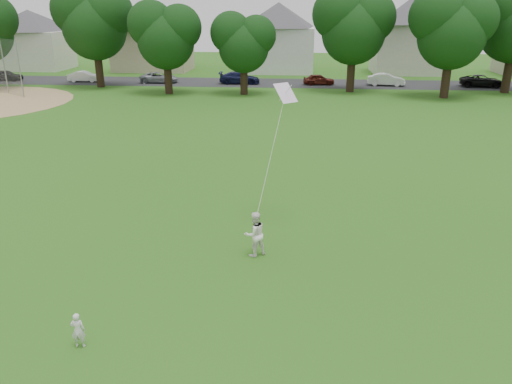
{
  "coord_description": "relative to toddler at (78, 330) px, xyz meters",
  "views": [
    {
      "loc": [
        2.86,
        -12.61,
        7.77
      ],
      "look_at": [
        1.59,
        2.0,
        2.3
      ],
      "focal_mm": 35.0,
      "sensor_mm": 36.0,
      "label": 1
    }
  ],
  "objects": [
    {
      "name": "house_row",
      "position": [
        3.65,
        54.96,
        4.49
      ],
      "size": [
        77.38,
        14.19,
        10.52
      ],
      "color": "silver",
      "rests_on": "ground"
    },
    {
      "name": "ground",
      "position": [
        2.28,
        2.96,
        -0.47
      ],
      "size": [
        160.0,
        160.0,
        0.0
      ],
      "primitive_type": "plane",
      "color": "#2B6016",
      "rests_on": "ground"
    },
    {
      "name": "parked_cars",
      "position": [
        0.5,
        43.96,
        0.14
      ],
      "size": [
        55.15,
        2.43,
        1.26
      ],
      "color": "black",
      "rests_on": "ground"
    },
    {
      "name": "kite",
      "position": [
        4.23,
        6.57,
        2.54
      ],
      "size": [
        1.03,
        1.96,
        4.86
      ],
      "color": "white",
      "rests_on": "ground"
    },
    {
      "name": "street",
      "position": [
        2.28,
        44.96,
        -0.46
      ],
      "size": [
        90.0,
        7.0,
        0.01
      ],
      "primitive_type": "cube",
      "color": "#2D2D30",
      "rests_on": "ground"
    },
    {
      "name": "older_boy",
      "position": [
        3.81,
        5.12,
        0.3
      ],
      "size": [
        0.94,
        0.89,
        1.54
      ],
      "primitive_type": "imported",
      "rotation": [
        0.0,
        0.0,
        3.72
      ],
      "color": "white",
      "rests_on": "ground"
    },
    {
      "name": "toddler",
      "position": [
        0.0,
        0.0,
        0.0
      ],
      "size": [
        0.36,
        0.26,
        0.94
      ],
      "primitive_type": "imported",
      "rotation": [
        0.0,
        0.0,
        3.25
      ],
      "color": "silver",
      "rests_on": "ground"
    },
    {
      "name": "tree_row",
      "position": [
        3.46,
        39.27,
        5.81
      ],
      "size": [
        80.47,
        9.61,
        10.59
      ],
      "color": "black",
      "rests_on": "ground"
    }
  ]
}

